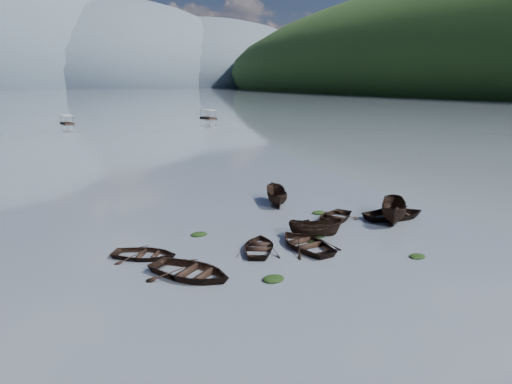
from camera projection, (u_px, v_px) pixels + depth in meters
name	position (u px, v px, depth m)	size (l,w,h in m)	color
ground_plane	(351.00, 271.00, 25.87)	(2400.00, 2400.00, 0.00)	slate
haze_mtn_c	(112.00, 87.00, 867.81)	(520.00, 520.00, 260.00)	#475666
haze_mtn_d	(201.00, 86.00, 946.54)	(520.00, 520.00, 220.00)	#475666
rowboat_0	(191.00, 277.00, 25.10)	(3.55, 4.98, 1.03)	black
rowboat_1	(259.00, 250.00, 29.09)	(2.88, 4.03, 0.83)	black
rowboat_2	(315.00, 236.00, 31.72)	(1.41, 3.76, 1.45)	black
rowboat_3	(306.00, 247.00, 29.52)	(3.37, 4.72, 0.98)	black
rowboat_4	(395.00, 218.00, 35.84)	(3.63, 5.08, 1.05)	black
rowboat_5	(393.00, 221.00, 35.08)	(1.89, 5.03, 1.94)	black
rowboat_6	(145.00, 257.00, 27.83)	(2.84, 3.98, 0.82)	black
rowboat_7	(333.00, 221.00, 35.16)	(3.14, 4.39, 0.91)	black
rowboat_8	(276.00, 204.00, 39.95)	(1.66, 4.41, 1.70)	black
weed_clump_0	(274.00, 280.00, 24.68)	(1.23, 1.01, 0.27)	black
weed_clump_1	(316.00, 242.00, 30.51)	(1.07, 0.86, 0.24)	black
weed_clump_2	(417.00, 257.00, 27.89)	(1.05, 0.84, 0.23)	black
weed_clump_3	(327.00, 224.00, 34.30)	(0.87, 0.74, 0.19)	black
weed_clump_4	(392.00, 213.00, 37.32)	(1.07, 0.85, 0.22)	black
weed_clump_5	(199.00, 235.00, 31.86)	(1.16, 0.94, 0.25)	black
weed_clump_6	(319.00, 236.00, 31.64)	(0.83, 0.69, 0.17)	black
weed_clump_7	(319.00, 213.00, 37.09)	(1.13, 0.91, 0.25)	black
pontoon_centre	(67.00, 124.00, 114.62)	(2.20, 5.28, 2.02)	black
pontoon_right	(208.00, 118.00, 131.08)	(2.60, 6.24, 2.39)	black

